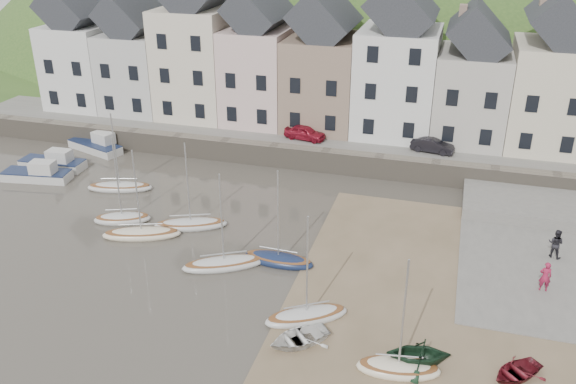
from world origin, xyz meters
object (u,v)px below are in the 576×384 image
(sailboat_0, at_px, (120,187))
(car_left, at_px, (305,133))
(rowboat_green, at_px, (419,353))
(rowboat_red, at_px, (517,372))
(rowboat_white, at_px, (299,338))
(car_right, at_px, (432,145))
(person_red, at_px, (545,276))
(person_dark, at_px, (556,243))

(sailboat_0, height_order, car_left, sailboat_0)
(rowboat_green, height_order, rowboat_red, rowboat_green)
(sailboat_0, relative_size, rowboat_green, 2.14)
(rowboat_white, xyz_separation_m, car_right, (4.60, 24.20, 1.78))
(rowboat_red, xyz_separation_m, car_right, (-5.60, 23.68, 1.83))
(rowboat_red, bearing_deg, car_left, 169.86)
(rowboat_white, distance_m, car_right, 24.69)
(person_red, bearing_deg, rowboat_white, 31.96)
(rowboat_green, distance_m, rowboat_red, 4.48)
(sailboat_0, xyz_separation_m, rowboat_white, (17.90, -13.60, 0.12))
(rowboat_white, bearing_deg, person_dark, 91.13)
(car_left, bearing_deg, rowboat_red, -135.11)
(rowboat_red, distance_m, person_red, 7.85)
(car_right, bearing_deg, person_dark, -136.01)
(sailboat_0, distance_m, person_dark, 30.84)
(rowboat_white, bearing_deg, rowboat_green, 47.15)
(rowboat_white, xyz_separation_m, rowboat_red, (10.19, 0.52, -0.05))
(car_right, bearing_deg, rowboat_red, -157.31)
(rowboat_green, relative_size, person_dark, 1.59)
(person_dark, height_order, car_left, car_left)
(rowboat_red, xyz_separation_m, car_left, (-16.28, 23.68, 1.87))
(sailboat_0, distance_m, rowboat_red, 30.99)
(rowboat_white, height_order, rowboat_red, rowboat_white)
(person_dark, xyz_separation_m, car_right, (-8.30, 12.03, 1.12))
(car_left, height_order, car_right, car_left)
(rowboat_red, height_order, car_left, car_left)
(rowboat_red, relative_size, person_dark, 1.43)
(rowboat_white, distance_m, rowboat_green, 5.80)
(person_dark, bearing_deg, car_right, -32.06)
(rowboat_white, height_order, person_dark, person_dark)
(rowboat_white, distance_m, rowboat_red, 10.21)
(rowboat_white, xyz_separation_m, rowboat_green, (5.78, -0.07, 0.45))
(person_red, relative_size, person_dark, 0.97)
(rowboat_red, bearing_deg, car_right, 148.65)
(person_red, bearing_deg, sailboat_0, -12.64)
(rowboat_red, height_order, car_right, car_right)
(sailboat_0, height_order, car_right, sailboat_0)
(rowboat_green, bearing_deg, person_red, 129.98)
(rowboat_green, bearing_deg, person_dark, 136.75)
(sailboat_0, distance_m, car_right, 24.94)
(sailboat_0, relative_size, car_right, 1.83)
(rowboat_green, xyz_separation_m, person_dark, (7.12, 12.23, 0.21))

